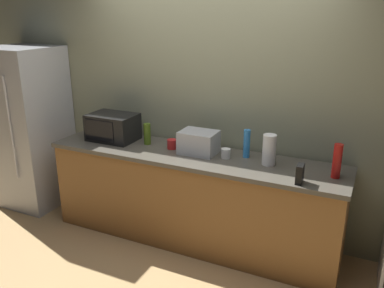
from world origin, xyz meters
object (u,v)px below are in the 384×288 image
(cordless_phone, at_px, (300,174))
(bottle_olive_oil, at_px, (147,134))
(mug_red, at_px, (172,144))
(mug_white, at_px, (226,153))
(microwave, at_px, (113,127))
(bottle_spray_cleaner, at_px, (247,144))
(bottle_hot_sauce, at_px, (337,161))
(toaster_oven, at_px, (199,142))
(refrigerator, at_px, (29,128))
(paper_towel_roll, at_px, (269,150))

(cordless_phone, height_order, bottle_olive_oil, bottle_olive_oil)
(cordless_phone, bearing_deg, mug_red, 166.21)
(cordless_phone, relative_size, mug_white, 1.71)
(microwave, distance_m, bottle_spray_cleaner, 1.40)
(bottle_hot_sauce, bearing_deg, mug_red, 177.73)
(mug_white, distance_m, mug_red, 0.56)
(cordless_phone, xyz_separation_m, bottle_hot_sauce, (0.24, 0.23, 0.07))
(toaster_oven, xyz_separation_m, mug_red, (-0.28, 0.00, -0.06))
(microwave, relative_size, bottle_hot_sauce, 1.69)
(refrigerator, height_order, toaster_oven, refrigerator)
(microwave, xyz_separation_m, bottle_spray_cleaner, (1.40, 0.09, -0.01))
(cordless_phone, distance_m, bottle_olive_oil, 1.59)
(refrigerator, distance_m, mug_red, 1.81)
(mug_white, bearing_deg, cordless_phone, -20.62)
(bottle_olive_oil, xyz_separation_m, mug_white, (0.85, -0.03, -0.06))
(paper_towel_roll, distance_m, mug_white, 0.40)
(paper_towel_roll, distance_m, cordless_phone, 0.43)
(toaster_oven, bearing_deg, bottle_spray_cleaner, 10.67)
(paper_towel_roll, height_order, bottle_spray_cleaner, paper_towel_roll)
(refrigerator, relative_size, paper_towel_roll, 6.67)
(cordless_phone, xyz_separation_m, bottle_spray_cleaner, (-0.55, 0.37, 0.05))
(bottle_spray_cleaner, bearing_deg, mug_red, -173.47)
(bottle_hot_sauce, distance_m, mug_white, 0.96)
(bottle_spray_cleaner, bearing_deg, bottle_hot_sauce, -10.19)
(cordless_phone, bearing_deg, mug_white, 158.28)
(bottle_spray_cleaner, distance_m, mug_red, 0.73)
(refrigerator, xyz_separation_m, paper_towel_roll, (2.76, 0.05, 0.13))
(mug_white, bearing_deg, mug_red, 178.09)
(refrigerator, height_order, bottle_spray_cleaner, refrigerator)
(bottle_olive_oil, relative_size, bottle_spray_cleaner, 0.81)
(toaster_oven, distance_m, bottle_olive_oil, 0.57)
(mug_white, bearing_deg, microwave, 179.70)
(cordless_phone, xyz_separation_m, mug_red, (-1.27, 0.29, -0.03))
(refrigerator, xyz_separation_m, mug_red, (1.81, 0.06, 0.05))
(refrigerator, xyz_separation_m, bottle_hot_sauce, (3.32, 0.00, 0.14))
(toaster_oven, height_order, paper_towel_roll, paper_towel_roll)
(refrigerator, bearing_deg, bottle_hot_sauce, 0.01)
(toaster_oven, bearing_deg, mug_white, -3.84)
(microwave, bearing_deg, bottle_hot_sauce, -1.25)
(refrigerator, distance_m, mug_white, 2.37)
(refrigerator, distance_m, cordless_phone, 3.09)
(microwave, xyz_separation_m, bottle_hot_sauce, (2.19, -0.05, 0.01))
(cordless_phone, bearing_deg, toaster_oven, 162.75)
(bottle_olive_oil, xyz_separation_m, bottle_hot_sauce, (1.80, -0.08, 0.04))
(refrigerator, distance_m, bottle_hot_sauce, 3.33)
(bottle_olive_oil, distance_m, mug_white, 0.85)
(bottle_spray_cleaner, xyz_separation_m, bottle_hot_sauce, (0.79, -0.14, 0.01))
(microwave, relative_size, cordless_phone, 3.20)
(paper_towel_roll, xyz_separation_m, bottle_spray_cleaner, (-0.23, 0.09, -0.01))
(toaster_oven, distance_m, bottle_spray_cleaner, 0.45)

